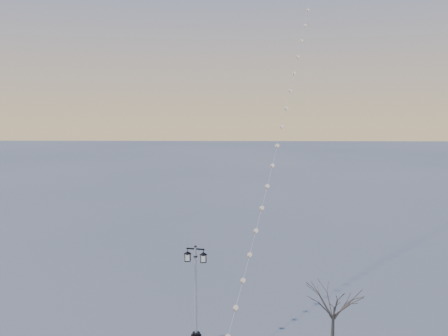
{
  "coord_description": "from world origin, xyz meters",
  "views": [
    {
      "loc": [
        1.02,
        -23.85,
        14.01
      ],
      "look_at": [
        0.43,
        5.4,
        9.97
      ],
      "focal_mm": 38.28,
      "sensor_mm": 36.0,
      "label": 1
    }
  ],
  "objects": [
    {
      "name": "street_lamp",
      "position": [
        -1.19,
        3.03,
        3.18
      ],
      "size": [
        1.44,
        0.68,
        5.74
      ],
      "rotation": [
        0.0,
        0.0,
        -0.19
      ],
      "color": "black",
      "rests_on": "ground"
    },
    {
      "name": "bare_tree",
      "position": [
        6.62,
        1.55,
        2.83
      ],
      "size": [
        2.45,
        2.45,
        4.07
      ],
      "rotation": [
        0.0,
        0.0,
        0.05
      ],
      "color": "#493F32",
      "rests_on": "ground"
    },
    {
      "name": "kite_train",
      "position": [
        6.53,
        17.13,
        20.59
      ],
      "size": [
        13.03,
        35.97,
        41.38
      ],
      "rotation": [
        0.0,
        0.0,
        -0.14
      ],
      "color": "#372A1E",
      "rests_on": "ground"
    }
  ]
}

